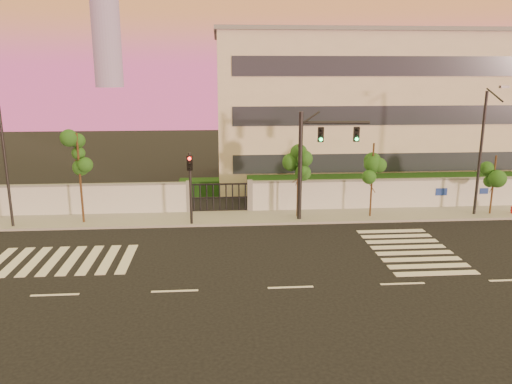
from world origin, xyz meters
TOP-DOWN VIEW (x-y plane):
  - ground at (0.00, 0.00)m, footprint 120.00×120.00m
  - sidewalk at (0.00, 10.50)m, footprint 60.00×3.00m
  - perimeter_wall at (0.10, 12.00)m, footprint 60.00×0.36m
  - hedge_row at (1.17, 14.74)m, footprint 41.00×4.25m
  - institutional_building at (9.00, 21.99)m, footprint 24.40×12.40m
  - road_markings at (-1.58, 3.76)m, footprint 57.00×7.62m
  - street_tree_c at (-11.33, 10.11)m, footprint 1.62×1.29m
  - street_tree_d at (1.93, 10.36)m, footprint 1.43×1.14m
  - street_tree_e at (6.59, 10.08)m, footprint 1.39×1.11m
  - street_tree_f at (14.55, 10.04)m, footprint 1.46×1.16m
  - traffic_signal_main at (2.80, 9.75)m, footprint 4.30×0.45m
  - traffic_signal_secondary at (-4.73, 9.24)m, footprint 0.35×0.34m
  - streetlight_west at (-15.36, 9.41)m, footprint 0.45×1.83m
  - streetlight_east at (13.45, 9.82)m, footprint 0.50×2.01m

SIDE VIEW (x-z plane):
  - ground at x=0.00m, z-range 0.00..0.00m
  - road_markings at x=-1.58m, z-range 0.00..0.02m
  - sidewalk at x=0.00m, z-range 0.00..0.15m
  - hedge_row at x=1.17m, z-range -0.08..1.72m
  - perimeter_wall at x=0.10m, z-range -0.03..2.17m
  - traffic_signal_secondary at x=-4.73m, z-range 0.60..5.10m
  - street_tree_f at x=14.55m, z-range 0.94..4.90m
  - street_tree_d at x=1.93m, z-range 1.11..5.80m
  - street_tree_e at x=6.59m, z-range 1.14..5.97m
  - streetlight_west at x=-15.36m, z-range 0.31..7.90m
  - street_tree_c at x=-11.33m, z-range 1.32..6.94m
  - traffic_signal_main at x=2.80m, z-range 0.90..7.70m
  - streetlight_east at x=13.45m, z-range 0.34..8.69m
  - institutional_building at x=9.00m, z-range 0.03..12.28m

